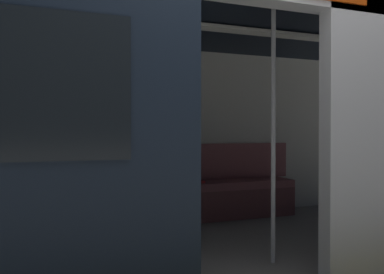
# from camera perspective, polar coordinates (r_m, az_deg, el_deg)

# --- Properties ---
(train_car) EXTENTS (6.40, 2.64, 2.17)m
(train_car) POSITION_cam_1_polar(r_m,az_deg,el_deg) (3.57, 0.00, 7.07)
(train_car) COLOR silver
(train_car) RESTS_ON ground_plane
(bench_seat) EXTENTS (3.23, 0.44, 0.45)m
(bench_seat) POSITION_cam_1_polar(r_m,az_deg,el_deg) (4.55, -3.69, -8.13)
(bench_seat) COLOR #935156
(bench_seat) RESTS_ON ground_plane
(person_seated) EXTENTS (0.55, 0.70, 1.17)m
(person_seated) POSITION_cam_1_polar(r_m,az_deg,el_deg) (4.43, -4.73, -4.13)
(person_seated) COLOR silver
(person_seated) RESTS_ON ground_plane
(handbag) EXTENTS (0.26, 0.15, 0.17)m
(handbag) POSITION_cam_1_polar(r_m,az_deg,el_deg) (4.44, -9.88, -5.90)
(handbag) COLOR #262D4C
(handbag) RESTS_ON bench_seat
(book) EXTENTS (0.21, 0.26, 0.03)m
(book) POSITION_cam_1_polar(r_m,az_deg,el_deg) (4.66, 0.36, -6.46)
(book) COLOR #B22D2D
(book) RESTS_ON bench_seat
(grab_pole_door) EXTENTS (0.04, 0.04, 2.03)m
(grab_pole_door) POSITION_cam_1_polar(r_m,az_deg,el_deg) (2.78, -1.57, 0.24)
(grab_pole_door) COLOR silver
(grab_pole_door) RESTS_ON ground_plane
(grab_pole_far) EXTENTS (0.04, 0.04, 2.03)m
(grab_pole_far) POSITION_cam_1_polar(r_m,az_deg,el_deg) (3.18, 11.68, 0.28)
(grab_pole_far) COLOR silver
(grab_pole_far) RESTS_ON ground_plane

